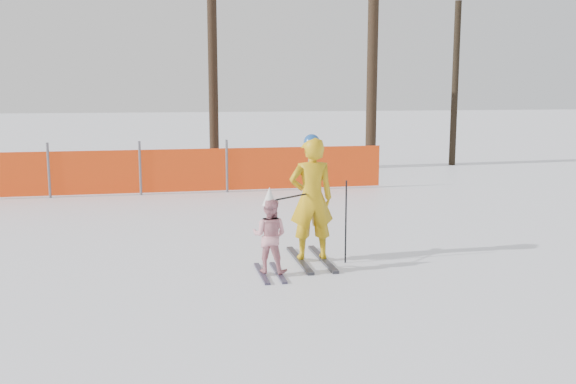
% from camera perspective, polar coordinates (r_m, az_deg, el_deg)
% --- Properties ---
extents(ground, '(120.00, 120.00, 0.00)m').
position_cam_1_polar(ground, '(8.75, 0.65, -6.99)').
color(ground, white).
rests_on(ground, ground).
extents(adult, '(0.64, 1.44, 1.81)m').
position_cam_1_polar(adult, '(9.04, 2.09, -0.59)').
color(adult, black).
rests_on(adult, ground).
extents(child, '(0.59, 0.96, 1.17)m').
position_cam_1_polar(child, '(8.46, -1.64, -3.83)').
color(child, black).
rests_on(child, ground).
extents(ski_poles, '(1.06, 0.40, 1.18)m').
position_cam_1_polar(ski_poles, '(8.90, 3.51, -1.92)').
color(ski_poles, black).
rests_on(ski_poles, ground).
extents(safety_fence, '(15.81, 0.06, 1.25)m').
position_cam_1_polar(safety_fence, '(15.38, -21.15, 1.53)').
color(safety_fence, '#595960').
rests_on(safety_fence, ground).
extents(tree_trunks, '(7.94, 0.93, 5.97)m').
position_cam_1_polar(tree_trunks, '(19.77, 4.32, 10.49)').
color(tree_trunks, black).
rests_on(tree_trunks, ground).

